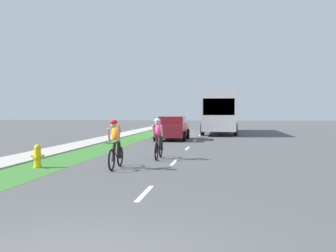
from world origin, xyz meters
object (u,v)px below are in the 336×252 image
at_px(cyclist_lead, 116,143).
at_px(cyclist_trailing, 158,138).
at_px(bus_white, 219,110).
at_px(sedan_maroon, 172,128).
at_px(fire_hydrant_yellow, 38,156).

distance_m(cyclist_lead, cyclist_trailing, 2.92).
bearing_deg(bus_white, cyclist_trailing, -96.40).
bearing_deg(cyclist_lead, sedan_maroon, 89.21).
distance_m(cyclist_trailing, sedan_maroon, 10.67).
relative_size(fire_hydrant_yellow, cyclist_lead, 0.44).
bearing_deg(cyclist_lead, fire_hydrant_yellow, -177.32).
bearing_deg(bus_white, fire_hydrant_yellow, -104.36).
relative_size(cyclist_lead, sedan_maroon, 0.40).
height_order(fire_hydrant_yellow, bus_white, bus_white).
bearing_deg(sedan_maroon, fire_hydrant_yellow, -101.59).
bearing_deg(fire_hydrant_yellow, cyclist_lead, 2.68).
bearing_deg(sedan_maroon, bus_white, 71.52).
height_order(fire_hydrant_yellow, cyclist_trailing, cyclist_trailing).
distance_m(fire_hydrant_yellow, cyclist_trailing, 4.59).
distance_m(fire_hydrant_yellow, cyclist_lead, 2.63).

